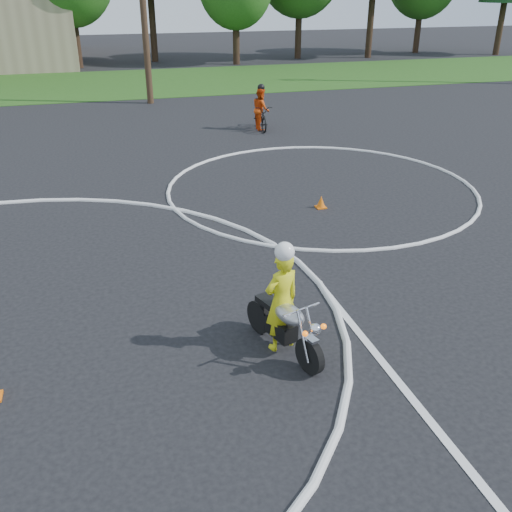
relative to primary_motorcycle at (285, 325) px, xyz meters
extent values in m
cube|color=#1E4714|center=(-4.73, 25.79, -0.44)|extent=(120.00, 10.00, 0.02)
torus|color=silver|center=(3.27, 6.79, -0.44)|extent=(8.10, 8.10, 0.10)
cube|color=silver|center=(1.27, -3.21, -0.44)|extent=(0.12, 10.00, 0.01)
cylinder|color=black|center=(0.18, -0.55, -0.19)|extent=(0.27, 0.54, 0.53)
cylinder|color=black|center=(-0.21, 0.62, -0.19)|extent=(0.27, 0.54, 0.53)
cube|color=black|center=(-0.03, 0.07, -0.10)|extent=(0.39, 0.54, 0.26)
ellipsoid|color=#B2B3B7|center=(0.03, -0.09, 0.24)|extent=(0.48, 0.63, 0.25)
cube|color=black|center=(-0.11, 0.32, 0.20)|extent=(0.38, 0.57, 0.09)
cylinder|color=white|center=(0.08, -0.51, 0.12)|extent=(0.14, 0.31, 0.71)
cylinder|color=white|center=(0.23, -0.46, 0.12)|extent=(0.14, 0.31, 0.71)
cube|color=silver|center=(0.18, -0.57, 0.10)|extent=(0.18, 0.22, 0.04)
cylinder|color=silver|center=(0.11, -0.35, 0.45)|extent=(0.60, 0.22, 0.03)
sphere|color=white|center=(0.21, -0.64, 0.30)|extent=(0.16, 0.16, 0.16)
sphere|color=orange|center=(0.05, -0.67, 0.27)|extent=(0.08, 0.08, 0.08)
sphere|color=orange|center=(0.35, -0.57, 0.27)|extent=(0.08, 0.08, 0.08)
cylinder|color=silver|center=(0.00, 0.45, -0.19)|extent=(0.29, 0.69, 0.07)
imported|color=yellow|center=(-0.01, 0.13, 0.33)|extent=(0.66, 0.53, 1.56)
sphere|color=white|center=(0.00, 0.09, 1.13)|extent=(0.28, 0.28, 0.28)
imported|color=black|center=(3.62, 13.59, 0.00)|extent=(0.68, 1.73, 0.89)
imported|color=#D23F0B|center=(3.62, 13.59, 0.29)|extent=(0.60, 0.75, 1.49)
sphere|color=black|center=(3.62, 13.59, 1.06)|extent=(0.26, 0.26, 0.26)
cone|color=orange|center=(2.72, 5.39, -0.30)|extent=(0.22, 0.22, 0.30)
cube|color=orange|center=(2.72, 5.39, -0.44)|extent=(0.24, 0.24, 0.03)
cylinder|color=#382619|center=(-2.73, 32.79, 1.17)|extent=(0.44, 0.44, 3.24)
cylinder|color=#382619|center=(2.27, 34.79, 1.53)|extent=(0.44, 0.44, 3.96)
cylinder|color=#382619|center=(7.27, 31.79, 0.99)|extent=(0.44, 0.44, 2.88)
cylinder|color=#382619|center=(12.27, 33.79, 1.35)|extent=(0.44, 0.44, 3.60)
cylinder|color=#382619|center=(17.27, 32.79, 1.71)|extent=(0.44, 0.44, 4.32)
cylinder|color=#382619|center=(22.27, 34.79, 1.17)|extent=(0.44, 0.44, 3.24)
cylinder|color=#382619|center=(27.27, 31.79, 1.35)|extent=(0.44, 0.44, 3.60)
cylinder|color=#382619|center=(-6.73, 33.79, 0.99)|extent=(0.44, 0.44, 2.88)
camera|label=1|loc=(-2.30, -6.58, 4.46)|focal=40.00mm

